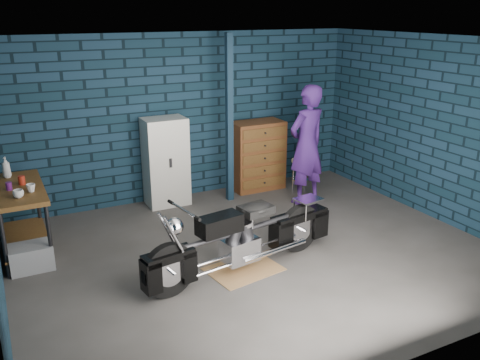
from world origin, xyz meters
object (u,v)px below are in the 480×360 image
object	(u,v)px
workbench	(23,220)
locker	(166,162)
motorcycle	(244,232)
shop_stool	(301,176)
storage_bin	(31,257)
person	(307,145)
tool_chest	(258,156)

from	to	relation	value
workbench	locker	distance (m)	2.40
motorcycle	shop_stool	xyz separation A→B (m)	(2.13, 2.00, -0.20)
motorcycle	workbench	bearing A→B (deg)	134.91
motorcycle	storage_bin	world-z (taller)	motorcycle
storage_bin	locker	xyz separation A→B (m)	(2.21, 1.35, 0.56)
workbench	storage_bin	xyz separation A→B (m)	(0.02, -0.50, -0.30)
shop_stool	person	bearing A→B (deg)	-113.13
person	locker	xyz separation A→B (m)	(-2.06, 0.92, -0.25)
motorcycle	locker	xyz separation A→B (m)	(-0.10, 2.54, 0.21)
shop_stool	motorcycle	bearing A→B (deg)	-136.75
workbench	locker	size ratio (longest dim) A/B	0.98
locker	shop_stool	xyz separation A→B (m)	(2.23, -0.54, -0.41)
storage_bin	tool_chest	world-z (taller)	tool_chest
person	storage_bin	distance (m)	4.37
storage_bin	shop_stool	distance (m)	4.51
tool_chest	workbench	bearing A→B (deg)	-167.67
tool_chest	shop_stool	size ratio (longest dim) A/B	2.00
person	shop_stool	size ratio (longest dim) A/B	3.22
workbench	tool_chest	distance (m)	4.00
tool_chest	shop_stool	xyz separation A→B (m)	(0.55, -0.54, -0.30)
person	tool_chest	size ratio (longest dim) A/B	1.61
person	storage_bin	bearing A→B (deg)	-6.39
motorcycle	person	distance (m)	2.59
motorcycle	storage_bin	bearing A→B (deg)	143.62
motorcycle	tool_chest	bearing A→B (deg)	48.98
shop_stool	locker	bearing A→B (deg)	166.32
workbench	storage_bin	bearing A→B (deg)	-87.71
motorcycle	storage_bin	size ratio (longest dim) A/B	4.50
person	tool_chest	distance (m)	1.06
motorcycle	tool_chest	size ratio (longest dim) A/B	1.88
shop_stool	tool_chest	bearing A→B (deg)	135.47
motorcycle	tool_chest	distance (m)	2.99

